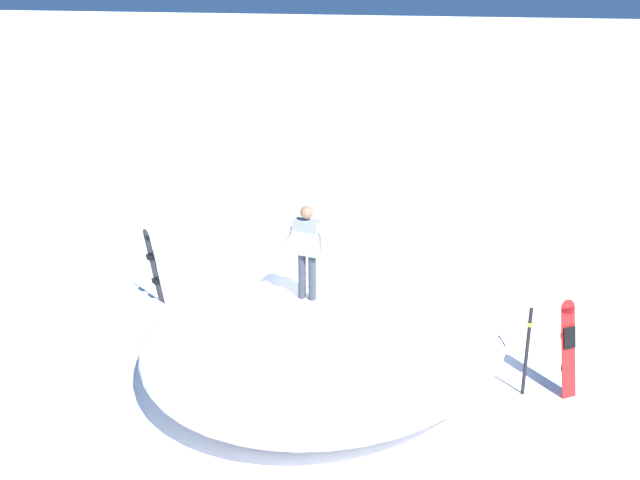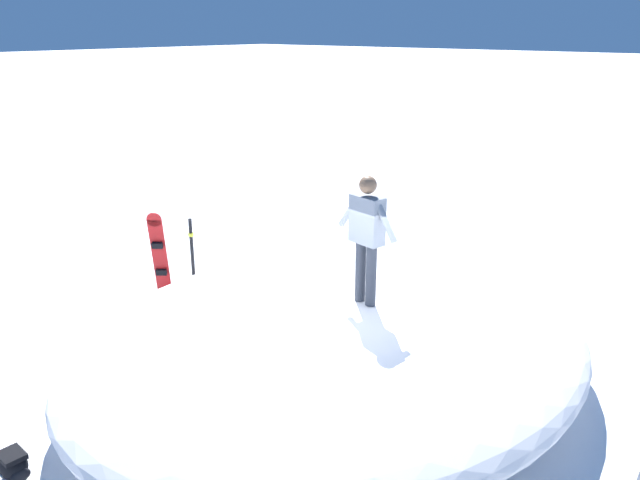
{
  "view_description": "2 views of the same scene",
  "coord_description": "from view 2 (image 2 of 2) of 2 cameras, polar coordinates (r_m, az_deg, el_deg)",
  "views": [
    {
      "loc": [
        -3.68,
        12.14,
        6.69
      ],
      "look_at": [
        -0.43,
        0.54,
        2.33
      ],
      "focal_mm": 41.17,
      "sensor_mm": 36.0,
      "label": 1
    },
    {
      "loc": [
        4.24,
        -5.72,
        4.75
      ],
      "look_at": [
        -0.52,
        0.03,
        2.19
      ],
      "focal_mm": 35.27,
      "sensor_mm": 36.0,
      "label": 2
    }
  ],
  "objects": [
    {
      "name": "snowboarder_standing",
      "position": [
        8.14,
        4.27,
        0.8
      ],
      "size": [
        1.05,
        0.3,
        1.74
      ],
      "color": "#333842",
      "rests_on": "snow_mound"
    },
    {
      "name": "snow_mound",
      "position": [
        8.82,
        1.41,
        -9.08
      ],
      "size": [
        7.36,
        8.4,
        1.22
      ],
      "primitive_type": "ellipsoid",
      "rotation": [
        0.0,
        0.0,
        1.43
      ],
      "color": "white",
      "rests_on": "ground"
    },
    {
      "name": "snowboard_primary_upright",
      "position": [
        11.64,
        -14.39,
        -1.2
      ],
      "size": [
        0.42,
        0.43,
        1.68
      ],
      "color": "red",
      "rests_on": "ground"
    },
    {
      "name": "backpack_near",
      "position": [
        8.06,
        -26.03,
        -17.91
      ],
      "size": [
        0.54,
        0.31,
        0.33
      ],
      "color": "black",
      "rests_on": "ground"
    },
    {
      "name": "ground",
      "position": [
        8.56,
        2.66,
        -14.79
      ],
      "size": [
        240.0,
        240.0,
        0.0
      ],
      "primitive_type": "plane",
      "color": "white"
    },
    {
      "name": "trail_marker_pole",
      "position": [
        11.28,
        -11.48,
        -1.76
      ],
      "size": [
        0.1,
        0.1,
        1.59
      ],
      "color": "black",
      "rests_on": "ground"
    }
  ]
}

